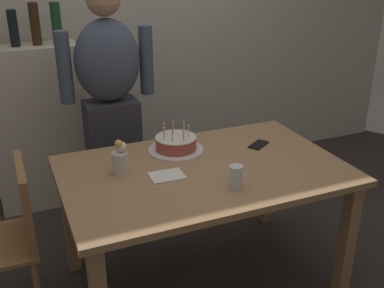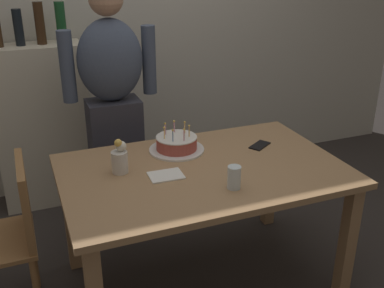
# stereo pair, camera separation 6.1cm
# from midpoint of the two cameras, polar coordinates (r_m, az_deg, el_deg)

# --- Properties ---
(ground_plane) EXTENTS (10.00, 10.00, 0.00)m
(ground_plane) POSITION_cam_midpoint_polar(r_m,az_deg,el_deg) (2.86, 0.66, -16.41)
(ground_plane) COLOR #332D2B
(back_wall) EXTENTS (5.20, 0.10, 2.60)m
(back_wall) POSITION_cam_midpoint_polar(r_m,az_deg,el_deg) (3.71, -9.22, 14.77)
(back_wall) COLOR beige
(back_wall) RESTS_ON ground_plane
(dining_table) EXTENTS (1.50, 0.96, 0.74)m
(dining_table) POSITION_cam_midpoint_polar(r_m,az_deg,el_deg) (2.50, 0.72, -4.98)
(dining_table) COLOR #A37A51
(dining_table) RESTS_ON ground_plane
(birthday_cake) EXTENTS (0.32, 0.32, 0.16)m
(birthday_cake) POSITION_cam_midpoint_polar(r_m,az_deg,el_deg) (2.65, -2.67, -0.05)
(birthday_cake) COLOR white
(birthday_cake) RESTS_ON dining_table
(water_glass_near) EXTENTS (0.07, 0.07, 0.12)m
(water_glass_near) POSITION_cam_midpoint_polar(r_m,az_deg,el_deg) (2.24, 4.67, -4.10)
(water_glass_near) COLOR silver
(water_glass_near) RESTS_ON dining_table
(cell_phone) EXTENTS (0.16, 0.14, 0.01)m
(cell_phone) POSITION_cam_midpoint_polar(r_m,az_deg,el_deg) (2.76, 7.64, -0.08)
(cell_phone) COLOR black
(cell_phone) RESTS_ON dining_table
(napkin_stack) EXTENTS (0.18, 0.14, 0.01)m
(napkin_stack) POSITION_cam_midpoint_polar(r_m,az_deg,el_deg) (2.37, -3.88, -3.97)
(napkin_stack) COLOR white
(napkin_stack) RESTS_ON dining_table
(flower_vase) EXTENTS (0.09, 0.09, 0.19)m
(flower_vase) POSITION_cam_midpoint_polar(r_m,az_deg,el_deg) (2.40, -9.62, -1.76)
(flower_vase) COLOR silver
(flower_vase) RESTS_ON dining_table
(person_man_bearded) EXTENTS (0.61, 0.27, 1.66)m
(person_man_bearded) POSITION_cam_midpoint_polar(r_m,az_deg,el_deg) (3.02, -10.62, 4.45)
(person_man_bearded) COLOR #33333D
(person_man_bearded) RESTS_ON ground_plane
(dining_chair) EXTENTS (0.42, 0.42, 0.87)m
(dining_chair) POSITION_cam_midpoint_polar(r_m,az_deg,el_deg) (2.51, -22.44, -10.23)
(dining_chair) COLOR olive
(dining_chair) RESTS_ON ground_plane
(shelf_cabinet) EXTENTS (0.66, 0.30, 1.49)m
(shelf_cabinet) POSITION_cam_midpoint_polar(r_m,az_deg,el_deg) (3.56, -19.00, 2.07)
(shelf_cabinet) COLOR beige
(shelf_cabinet) RESTS_ON ground_plane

